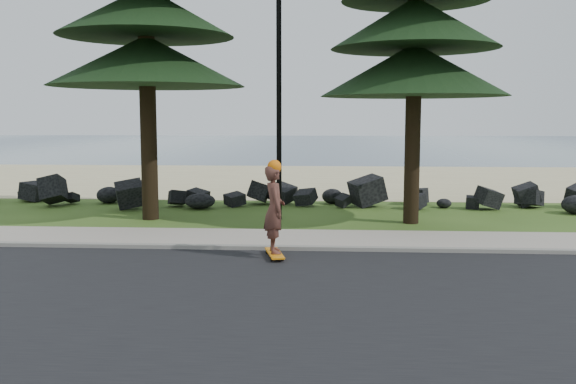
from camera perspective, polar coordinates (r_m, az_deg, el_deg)
name	(u,v)px	position (r m, az deg, el deg)	size (l,w,h in m)	color
ground	(268,242)	(14.33, -1.80, -4.46)	(160.00, 160.00, 0.00)	#304C17
road	(240,298)	(9.98, -4.30, -9.40)	(160.00, 7.00, 0.02)	black
kerb	(264,248)	(13.44, -2.16, -4.99)	(160.00, 0.20, 0.10)	gray
sidewalk	(269,239)	(14.52, -1.72, -4.15)	(160.00, 2.00, 0.08)	gray
beach_sand	(299,179)	(28.66, 0.97, 1.17)	(160.00, 15.00, 0.01)	tan
ocean	(316,144)	(65.06, 2.51, 4.27)	(160.00, 58.00, 0.01)	#31495F
seawall_boulders	(285,207)	(19.83, -0.25, -1.33)	(60.00, 2.40, 1.10)	black
lamp_post	(279,65)	(17.30, -0.82, 11.22)	(0.25, 0.14, 8.14)	black
skateboarder	(274,209)	(12.54, -1.21, -1.56)	(0.55, 1.07, 1.93)	orange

